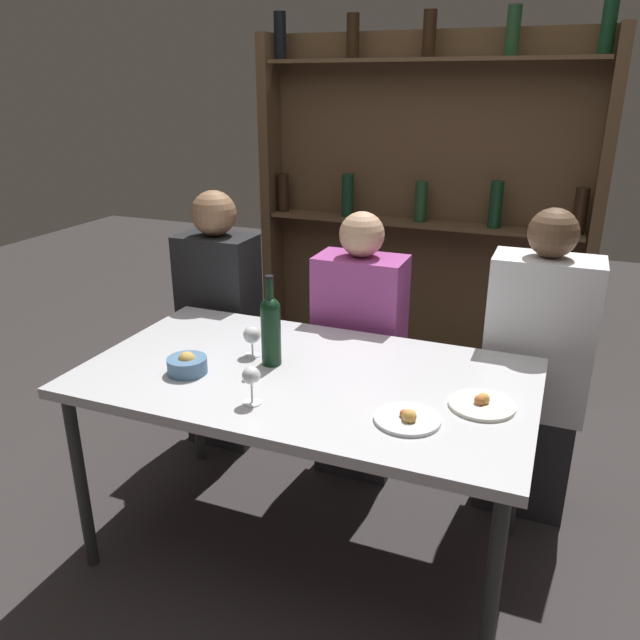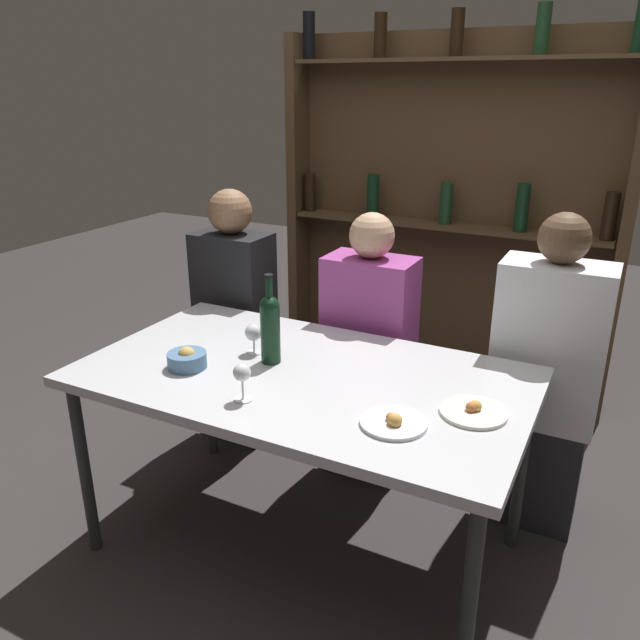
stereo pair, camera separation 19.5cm
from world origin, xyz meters
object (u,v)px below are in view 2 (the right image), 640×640
wine_bottle (270,325)px  seated_person_right (543,386)px  wine_glass_0 (254,334)px  seated_person_left (236,325)px  snack_bowl (187,359)px  food_plate_1 (474,411)px  seated_person_center (368,358)px  food_plate_0 (394,422)px  wine_glass_1 (242,375)px

wine_bottle → seated_person_right: 1.08m
wine_glass_0 → seated_person_left: size_ratio=0.09×
wine_glass_0 → snack_bowl: size_ratio=0.83×
wine_glass_0 → food_plate_1: 0.85m
seated_person_center → food_plate_0: bearing=-62.4°
food_plate_0 → seated_person_left: 1.36m
food_plate_1 → food_plate_0: bearing=-137.9°
food_plate_0 → snack_bowl: snack_bowl is taller
seated_person_center → snack_bowl: bearing=-117.2°
seated_person_left → food_plate_1: bearing=-25.2°
snack_bowl → seated_person_left: bearing=112.9°
wine_glass_1 → seated_person_center: (0.07, 0.85, -0.27)m
wine_glass_0 → seated_person_center: size_ratio=0.10×
seated_person_right → seated_person_center: bearing=-180.0°
wine_glass_0 → food_plate_0: bearing=-21.5°
wine_glass_0 → wine_glass_1: bearing=-62.6°
wine_bottle → wine_glass_0: bearing=158.5°
wine_bottle → food_plate_0: size_ratio=1.63×
food_plate_1 → seated_person_center: (-0.60, 0.61, -0.19)m
wine_bottle → wine_glass_0: (-0.10, 0.04, -0.06)m
wine_bottle → snack_bowl: 0.31m
wine_glass_1 → seated_person_center: seated_person_center is taller
wine_bottle → seated_person_left: bearing=134.2°
snack_bowl → seated_person_right: 1.35m
wine_glass_1 → snack_bowl: (-0.31, 0.11, -0.06)m
wine_bottle → seated_person_center: (0.14, 0.56, -0.32)m
snack_bowl → seated_person_center: bearing=62.8°
food_plate_0 → seated_person_center: seated_person_center is taller
wine_bottle → food_plate_1: 0.76m
wine_bottle → wine_glass_0: size_ratio=2.87×
wine_bottle → seated_person_right: bearing=32.9°
food_plate_0 → seated_person_right: 0.86m
food_plate_1 → seated_person_left: 1.44m
food_plate_1 → seated_person_left: bearing=154.8°
wine_glass_1 → snack_bowl: 0.33m
food_plate_0 → snack_bowl: size_ratio=1.46×
snack_bowl → seated_person_left: size_ratio=0.11×
wine_glass_0 → food_plate_0: 0.70m
wine_bottle → wine_glass_1: size_ratio=2.63×
food_plate_1 → snack_bowl: bearing=-172.3°
wine_glass_0 → food_plate_1: wine_glass_0 is taller
seated_person_left → seated_person_center: 0.69m
wine_glass_0 → seated_person_center: 0.63m
seated_person_center → seated_person_left: bearing=180.0°
wine_bottle → wine_glass_0: wine_bottle is taller
wine_glass_1 → seated_person_right: (0.80, 0.85, -0.24)m
wine_bottle → wine_glass_0: 0.12m
food_plate_1 → seated_person_center: bearing=134.6°
wine_glass_0 → wine_glass_1: (0.17, -0.33, 0.01)m
wine_bottle → wine_glass_1: wine_bottle is taller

